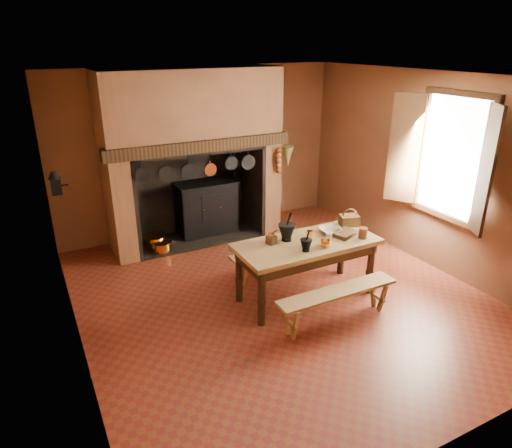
{
  "coord_description": "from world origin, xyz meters",
  "views": [
    {
      "loc": [
        -2.73,
        -4.56,
        3.19
      ],
      "look_at": [
        -0.19,
        0.3,
        0.96
      ],
      "focal_mm": 32.0,
      "sensor_mm": 36.0,
      "label": 1
    }
  ],
  "objects_px": {
    "bench_front": "(337,298)",
    "wicker_basket": "(349,220)",
    "iron_range": "(207,207)",
    "work_table": "(307,251)",
    "mixing_bowl": "(330,230)",
    "coffee_grinder": "(271,239)"
  },
  "relations": [
    {
      "from": "coffee_grinder",
      "to": "mixing_bowl",
      "type": "bearing_deg",
      "value": -22.55
    },
    {
      "from": "wicker_basket",
      "to": "iron_range",
      "type": "bearing_deg",
      "value": 134.8
    },
    {
      "from": "work_table",
      "to": "wicker_basket",
      "type": "distance_m",
      "value": 0.87
    },
    {
      "from": "iron_range",
      "to": "coffee_grinder",
      "type": "distance_m",
      "value": 2.49
    },
    {
      "from": "bench_front",
      "to": "coffee_grinder",
      "type": "height_order",
      "value": "coffee_grinder"
    },
    {
      "from": "mixing_bowl",
      "to": "bench_front",
      "type": "bearing_deg",
      "value": -118.57
    },
    {
      "from": "mixing_bowl",
      "to": "wicker_basket",
      "type": "bearing_deg",
      "value": 14.4
    },
    {
      "from": "bench_front",
      "to": "wicker_basket",
      "type": "relative_size",
      "value": 5.18
    },
    {
      "from": "bench_front",
      "to": "mixing_bowl",
      "type": "xyz_separation_m",
      "value": [
        0.42,
        0.78,
        0.5
      ]
    },
    {
      "from": "work_table",
      "to": "mixing_bowl",
      "type": "xyz_separation_m",
      "value": [
        0.42,
        0.1,
        0.16
      ]
    },
    {
      "from": "work_table",
      "to": "mixing_bowl",
      "type": "bearing_deg",
      "value": 13.09
    },
    {
      "from": "work_table",
      "to": "mixing_bowl",
      "type": "distance_m",
      "value": 0.46
    },
    {
      "from": "work_table",
      "to": "wicker_basket",
      "type": "bearing_deg",
      "value": 13.73
    },
    {
      "from": "mixing_bowl",
      "to": "coffee_grinder",
      "type": "bearing_deg",
      "value": 176.07
    },
    {
      "from": "bench_front",
      "to": "mixing_bowl",
      "type": "distance_m",
      "value": 1.02
    },
    {
      "from": "iron_range",
      "to": "wicker_basket",
      "type": "height_order",
      "value": "iron_range"
    },
    {
      "from": "work_table",
      "to": "wicker_basket",
      "type": "height_order",
      "value": "wicker_basket"
    },
    {
      "from": "wicker_basket",
      "to": "coffee_grinder",
      "type": "bearing_deg",
      "value": -158.81
    },
    {
      "from": "iron_range",
      "to": "work_table",
      "type": "xyz_separation_m",
      "value": [
        0.34,
        -2.62,
        0.19
      ]
    },
    {
      "from": "bench_front",
      "to": "wicker_basket",
      "type": "height_order",
      "value": "wicker_basket"
    },
    {
      "from": "bench_front",
      "to": "wicker_basket",
      "type": "xyz_separation_m",
      "value": [
        0.82,
        0.88,
        0.55
      ]
    },
    {
      "from": "coffee_grinder",
      "to": "wicker_basket",
      "type": "relative_size",
      "value": 0.55
    }
  ]
}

